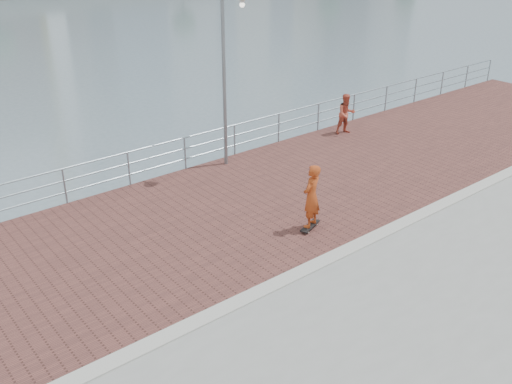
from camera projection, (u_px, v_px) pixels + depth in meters
water at (306, 336)px, 14.41m from camera, size 400.00×400.00×0.00m
brick_lane at (220, 214)px, 16.07m from camera, size 40.00×6.80×0.02m
curb at (309, 268)px, 13.53m from camera, size 40.00×0.40×0.06m
guardrail at (157, 157)px, 18.16m from camera, size 39.06×0.06×1.13m
street_lamp at (231, 40)px, 17.32m from camera, size 0.43×1.26×5.93m
skateboard at (310, 226)px, 15.29m from camera, size 0.83×0.46×0.09m
skateboarder at (311, 196)px, 14.90m from camera, size 0.74×0.61×1.75m
bystander at (346, 114)px, 21.88m from camera, size 0.90×0.80×1.56m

